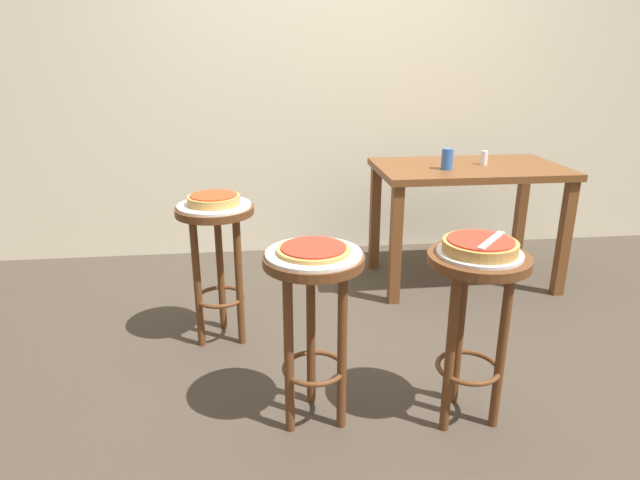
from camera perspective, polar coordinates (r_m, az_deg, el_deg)
The scene contains 15 objects.
ground_plane at distance 2.61m, azimuth 6.03°, elevation -12.76°, with size 6.00×6.00×0.00m, color #42382D.
back_wall at distance 3.84m, azimuth 1.20°, elevation 21.03°, with size 6.00×0.10×3.00m, color beige.
stool_foreground at distance 2.09m, azimuth 15.78°, elevation -6.24°, with size 0.36×0.36×0.69m.
serving_plate_foreground at distance 2.02m, azimuth 16.27°, elevation -1.33°, with size 0.30×0.30×0.01m, color silver.
pizza_foreground at distance 2.01m, azimuth 16.34°, elevation -0.57°, with size 0.26×0.26×0.05m.
stool_middle at distance 2.01m, azimuth -0.65°, elevation -6.53°, with size 0.36×0.36×0.69m.
serving_plate_middle at distance 1.93m, azimuth -0.67°, elevation -1.43°, with size 0.34×0.34×0.01m, color silver.
pizza_middle at distance 1.93m, azimuth -0.67°, elevation -0.99°, with size 0.26×0.26×0.02m.
stool_leftside at distance 2.64m, azimuth -10.69°, elevation -0.43°, with size 0.36×0.36×0.69m.
serving_plate_leftside at distance 2.59m, azimuth -10.95°, elevation 3.56°, with size 0.34×0.34×0.01m, color silver.
pizza_leftside at distance 2.58m, azimuth -10.99°, elevation 4.16°, with size 0.24×0.24×0.05m.
dining_table at distance 3.40m, azimuth 15.13°, elevation 5.59°, with size 1.10×0.65×0.73m.
cup_near_edge at distance 3.22m, azimuth 13.10°, elevation 8.22°, with size 0.07×0.07×0.12m, color #3360B2.
condiment_shaker at distance 3.42m, azimuth 16.72°, elevation 8.21°, with size 0.04×0.04×0.08m, color white.
pizza_server_knife at distance 2.00m, azimuth 17.42°, elevation -0.01°, with size 0.22×0.02×0.01m, color silver.
Camera 1 is at (-0.52, -2.15, 1.37)m, focal length 30.74 mm.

